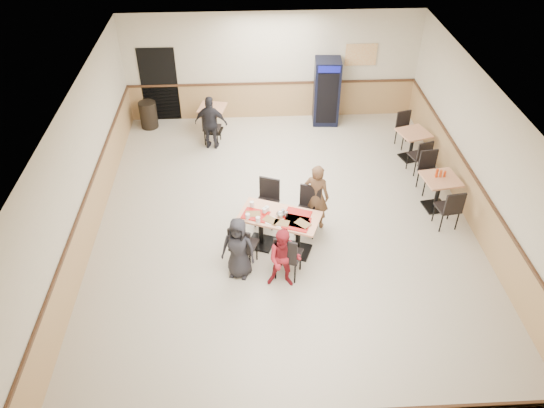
{
  "coord_description": "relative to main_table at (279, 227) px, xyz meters",
  "views": [
    {
      "loc": [
        -0.74,
        -8.68,
        7.29
      ],
      "look_at": [
        -0.3,
        -0.5,
        1.01
      ],
      "focal_mm": 35.0,
      "sensor_mm": 36.0,
      "label": 1
    }
  ],
  "objects": [
    {
      "name": "trash_bin",
      "position": [
        -3.28,
        5.2,
        -0.18
      ],
      "size": [
        0.47,
        0.47,
        0.74
      ],
      "primitive_type": "cylinder",
      "color": "black",
      "rests_on": "ground"
    },
    {
      "name": "main_chairs",
      "position": [
        -0.05,
        0.02,
        -0.03
      ],
      "size": [
        1.95,
        2.2,
        1.06
      ],
      "rotation": [
        0.0,
        0.0,
        -0.37
      ],
      "color": "black",
      "rests_on": "ground"
    },
    {
      "name": "room_shell",
      "position": [
        1.94,
        3.2,
        0.02
      ],
      "size": [
        10.0,
        10.0,
        10.0
      ],
      "color": "silver",
      "rests_on": "ground"
    },
    {
      "name": "side_table_far",
      "position": [
        3.54,
        3.21,
        -0.06
      ],
      "size": [
        0.87,
        0.87,
        0.75
      ],
      "rotation": [
        0.0,
        0.0,
        0.3
      ],
      "color": "black",
      "rests_on": "ground"
    },
    {
      "name": "back_table",
      "position": [
        -1.49,
        4.85,
        -0.06
      ],
      "size": [
        0.82,
        0.82,
        0.74
      ],
      "rotation": [
        0.0,
        0.0,
        -0.21
      ],
      "color": "black",
      "rests_on": "ground"
    },
    {
      "name": "side_table_far_chair_north",
      "position": [
        3.54,
        3.81,
        -0.08
      ],
      "size": [
        0.55,
        0.55,
        0.95
      ],
      "primitive_type": null,
      "rotation": [
        0.0,
        0.0,
        0.3
      ],
      "color": "black",
      "rests_on": "ground"
    },
    {
      "name": "main_table",
      "position": [
        0.0,
        0.0,
        0.0
      ],
      "size": [
        1.73,
        1.29,
        0.83
      ],
      "rotation": [
        0.0,
        0.0,
        -0.37
      ],
      "color": "black",
      "rests_on": "ground"
    },
    {
      "name": "condiment_caddy",
      "position": [
        3.54,
        1.21,
        0.33
      ],
      "size": [
        0.23,
        0.06,
        0.2
      ],
      "color": "red",
      "rests_on": "side_table_near"
    },
    {
      "name": "back_table_chair_lone",
      "position": [
        -1.49,
        4.26,
        -0.09
      ],
      "size": [
        0.51,
        0.51,
        0.94
      ],
      "primitive_type": null,
      "rotation": [
        0.0,
        0.0,
        2.93
      ],
      "color": "black",
      "rests_on": "ground"
    },
    {
      "name": "lone_diner",
      "position": [
        -1.49,
        4.01,
        0.16
      ],
      "size": [
        0.89,
        0.51,
        1.44
      ],
      "primitive_type": "imported",
      "rotation": [
        0.0,
        0.0,
        2.94
      ],
      "color": "black",
      "rests_on": "ground"
    },
    {
      "name": "side_table_near_chair_north",
      "position": [
        3.57,
        1.79,
        -0.05
      ],
      "size": [
        0.53,
        0.53,
        1.0
      ],
      "primitive_type": null,
      "rotation": [
        0.0,
        0.0,
        0.14
      ],
      "color": "black",
      "rests_on": "ground"
    },
    {
      "name": "pepsi_cooler",
      "position": [
        1.63,
        5.24,
        0.36
      ],
      "size": [
        0.74,
        0.75,
        1.82
      ],
      "rotation": [
        0.0,
        0.0,
        -0.07
      ],
      "color": "black",
      "rests_on": "ground"
    },
    {
      "name": "side_table_far_chair_south",
      "position": [
        3.54,
        2.61,
        -0.08
      ],
      "size": [
        0.55,
        0.55,
        0.95
      ],
      "primitive_type": null,
      "rotation": [
        0.0,
        0.0,
        3.44
      ],
      "color": "black",
      "rests_on": "ground"
    },
    {
      "name": "diner_man_opposite",
      "position": [
        0.81,
        0.7,
        0.2
      ],
      "size": [
        0.65,
        0.55,
        1.5
      ],
      "primitive_type": "imported",
      "rotation": [
        0.0,
        0.0,
        2.73
      ],
      "color": "brown",
      "rests_on": "ground"
    },
    {
      "name": "side_table_near",
      "position": [
        3.57,
        1.16,
        -0.03
      ],
      "size": [
        0.84,
        0.84,
        0.79
      ],
      "rotation": [
        0.0,
        0.0,
        0.14
      ],
      "color": "black",
      "rests_on": "ground"
    },
    {
      "name": "diner_woman_left",
      "position": [
        -0.81,
        -0.7,
        0.1
      ],
      "size": [
        0.73,
        0.58,
        1.31
      ],
      "primitive_type": "imported",
      "rotation": [
        0.0,
        0.0,
        -0.28
      ],
      "color": "black",
      "rests_on": "ground"
    },
    {
      "name": "tabletop_clutter",
      "position": [
        -0.01,
        -0.08,
        0.3
      ],
      "size": [
        1.42,
        0.93,
        0.12
      ],
      "rotation": [
        0.0,
        0.0,
        -0.37
      ],
      "color": "#AA0F0B",
      "rests_on": "main_table"
    },
    {
      "name": "side_table_near_chair_south",
      "position": [
        3.57,
        0.52,
        -0.05
      ],
      "size": [
        0.53,
        0.53,
        1.0
      ],
      "primitive_type": null,
      "rotation": [
        0.0,
        0.0,
        3.28
      ],
      "color": "black",
      "rests_on": "ground"
    },
    {
      "name": "ground",
      "position": [
        0.16,
        0.65,
        -0.55
      ],
      "size": [
        10.0,
        10.0,
        0.0
      ],
      "primitive_type": "plane",
      "color": "beige",
      "rests_on": "ground"
    },
    {
      "name": "diner_woman_right",
      "position": [
        0.02,
        -1.02,
        0.09
      ],
      "size": [
        0.69,
        0.58,
        1.29
      ],
      "primitive_type": "imported",
      "rotation": [
        0.0,
        0.0,
        -0.15
      ],
      "color": "maroon",
      "rests_on": "ground"
    }
  ]
}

